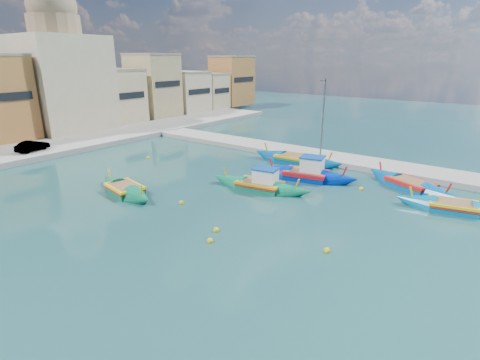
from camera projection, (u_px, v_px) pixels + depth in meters
ground at (282, 241)px, 21.23m from camera, size 160.00×160.00×0.00m
east_quay at (382, 166)px, 34.81m from camera, size 4.00×70.00×0.50m
north_quay at (21, 153)px, 39.42m from camera, size 80.00×8.00×0.60m
north_townhouses at (42, 98)px, 47.23m from camera, size 83.20×7.87×10.19m
church_block at (61, 69)px, 49.05m from camera, size 10.00×10.00×19.10m
quay_street_lamp at (323, 117)px, 36.54m from camera, size 1.18×0.16×8.00m
luzzu_turquoise_cabin at (260, 185)px, 29.36m from camera, size 3.19×8.86×2.79m
luzzu_blue_cabin at (306, 175)px, 31.80m from camera, size 3.92×9.16×3.15m
luzzu_cyan_mid at (296, 160)px, 36.73m from camera, size 2.84×9.68×2.82m
luzzu_green at (125, 190)px, 28.54m from camera, size 3.41×7.86×2.40m
luzzu_blue_south at (410, 185)px, 29.58m from camera, size 5.59×8.76×2.53m
luzzu_cyan_south at (453, 208)px, 25.27m from camera, size 3.39×7.74×2.34m
mooring_buoys at (205, 209)px, 25.49m from camera, size 21.76×23.20×0.36m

